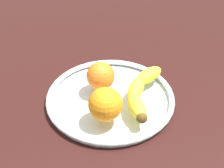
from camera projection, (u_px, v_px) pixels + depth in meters
ground_plane at (112, 107)px, 72.32cm from camera, size 143.51×143.51×4.00cm
fruit_bowl at (112, 98)px, 70.51cm from camera, size 28.44×28.44×1.80cm
banana at (143, 91)px, 68.51cm from camera, size 18.90×9.93×3.25cm
orange_center at (107, 104)px, 62.31cm from camera, size 6.91×6.91×6.91cm
orange_front_left at (102, 76)px, 70.03cm from camera, size 6.36×6.36×6.36cm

